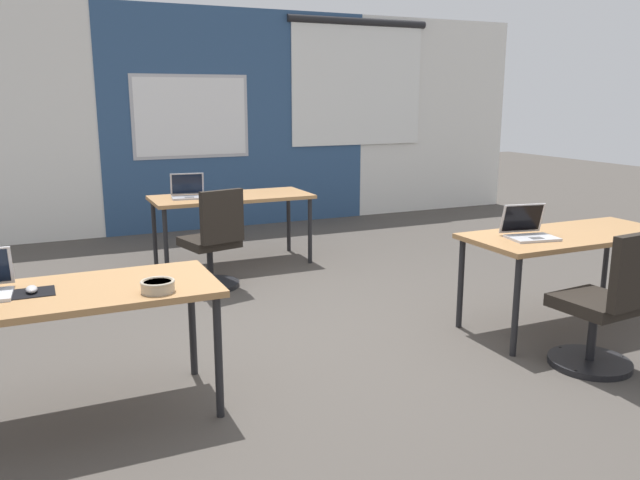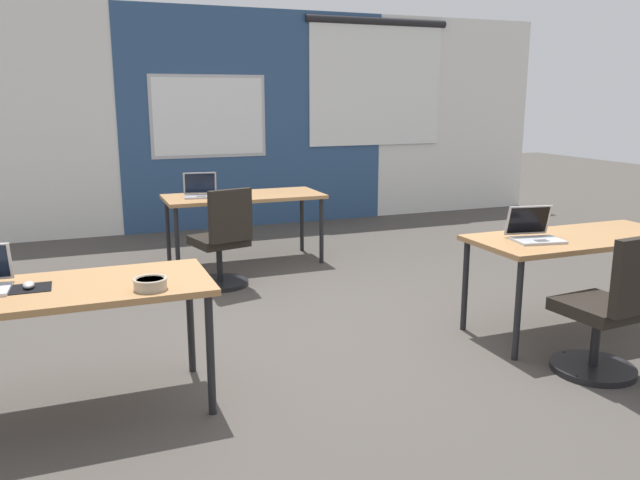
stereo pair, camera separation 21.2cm
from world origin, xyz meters
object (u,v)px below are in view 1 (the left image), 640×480
object	(u,v)px
desk_near_left	(61,303)
mouse_near_left_end	(32,289)
snack_bowl	(158,285)
chair_far_left	(213,248)
laptop_near_right_inner	(529,231)
desk_far_center	(232,201)
desk_near_right	(570,241)
chair_near_right_inner	(604,313)
laptop_far_left	(188,193)
mouse_far_left	(210,194)

from	to	relation	value
desk_near_left	mouse_near_left_end	distance (m)	0.16
snack_bowl	mouse_near_left_end	bearing A→B (deg)	157.36
chair_far_left	laptop_near_right_inner	distance (m)	2.72
mouse_near_left_end	desk_far_center	bearing A→B (deg)	55.77
desk_near_left	desk_near_right	bearing A→B (deg)	0.00
chair_near_right_inner	mouse_near_left_end	distance (m)	3.35
mouse_near_left_end	snack_bowl	distance (m)	0.64
desk_near_left	mouse_near_left_end	xyz separation A→B (m)	(-0.13, 0.03, 0.08)
snack_bowl	desk_near_right	bearing A→B (deg)	4.05
desk_far_center	laptop_far_left	xyz separation A→B (m)	(-0.43, 0.04, 0.11)
laptop_far_left	mouse_far_left	distance (m)	0.22
laptop_near_right_inner	desk_near_right	bearing A→B (deg)	9.48
desk_near_left	chair_near_right_inner	world-z (taller)	chair_near_right_inner
desk_near_right	desk_far_center	xyz separation A→B (m)	(-1.75, 2.80, 0.00)
desk_far_center	mouse_near_left_end	world-z (taller)	mouse_near_left_end
desk_far_center	chair_far_left	size ratio (longest dim) A/B	1.74
chair_far_left	mouse_near_left_end	world-z (taller)	chair_far_left
snack_bowl	mouse_far_left	bearing A→B (deg)	70.58
desk_near_left	desk_far_center	xyz separation A→B (m)	(1.75, 2.80, 0.00)
desk_far_center	mouse_far_left	bearing A→B (deg)	168.74
desk_near_right	snack_bowl	distance (m)	3.05
snack_bowl	chair_far_left	bearing A→B (deg)	68.55
laptop_far_left	snack_bowl	distance (m)	3.17
mouse_far_left	laptop_near_right_inner	bearing A→B (deg)	-61.11
laptop_near_right_inner	mouse_near_left_end	world-z (taller)	laptop_near_right_inner
desk_near_right	snack_bowl	xyz separation A→B (m)	(-3.04, -0.22, 0.10)
desk_far_center	mouse_near_left_end	xyz separation A→B (m)	(-1.88, -2.77, 0.08)
chair_far_left	mouse_far_left	bearing A→B (deg)	-117.24
desk_near_right	laptop_near_right_inner	xyz separation A→B (m)	(-0.40, 0.00, 0.11)
laptop_far_left	mouse_near_left_end	xyz separation A→B (m)	(-1.45, -2.80, -0.03)
desk_far_center	mouse_near_left_end	size ratio (longest dim) A/B	15.92
desk_near_right	laptop_near_right_inner	size ratio (longest dim) A/B	4.27
desk_near_left	mouse_near_left_end	size ratio (longest dim) A/B	15.92
laptop_far_left	snack_bowl	size ratio (longest dim) A/B	2.05
snack_bowl	laptop_near_right_inner	bearing A→B (deg)	4.72
chair_far_left	chair_near_right_inner	world-z (taller)	same
desk_near_left	desk_near_right	distance (m)	3.50
laptop_far_left	mouse_near_left_end	bearing A→B (deg)	-109.64
desk_near_left	snack_bowl	bearing A→B (deg)	-25.21
mouse_far_left	chair_far_left	bearing A→B (deg)	-103.53
desk_near_left	laptop_near_right_inner	xyz separation A→B (m)	(3.10, 0.00, 0.11)
desk_near_left	desk_far_center	world-z (taller)	same
desk_near_left	mouse_far_left	xyz separation A→B (m)	(1.54, 2.84, 0.08)
chair_far_left	laptop_near_right_inner	xyz separation A→B (m)	(1.76, -2.03, 0.39)
laptop_near_right_inner	chair_near_right_inner	bearing A→B (deg)	-79.43
laptop_far_left	chair_far_left	distance (m)	0.90
laptop_near_right_inner	chair_far_left	bearing A→B (deg)	140.87
mouse_near_left_end	laptop_near_right_inner	bearing A→B (deg)	-0.50
laptop_near_right_inner	snack_bowl	xyz separation A→B (m)	(-2.64, -0.22, -0.01)
chair_far_left	chair_near_right_inner	xyz separation A→B (m)	(1.77, -2.73, 0.00)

